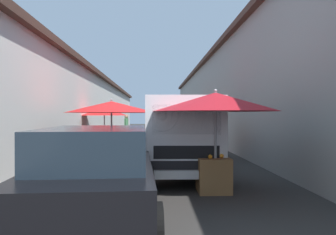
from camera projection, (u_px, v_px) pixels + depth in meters
name	position (u px, v px, depth m)	size (l,w,h in m)	color
ground	(155.00, 150.00, 14.70)	(90.00, 90.00, 0.00)	#33302D
building_left_whitewash	(26.00, 107.00, 16.65)	(49.80, 7.50, 4.20)	silver
building_right_concrete	(279.00, 96.00, 17.20)	(49.80, 7.50, 5.40)	gray
fruit_stall_near_right	(192.00, 116.00, 20.33)	(2.33, 2.33, 2.11)	#9E9EA3
fruit_stall_far_right	(215.00, 110.00, 6.56)	(2.64, 2.64, 2.20)	#9E9EA3
fruit_stall_near_left	(195.00, 116.00, 12.01)	(2.18, 2.18, 2.35)	#9E9EA3
fruit_stall_far_left	(104.00, 115.00, 15.00)	(2.18, 2.18, 2.16)	#9E9EA3
fruit_stall_mid_lane	(112.00, 114.00, 9.76)	(2.88, 2.88, 2.16)	#9E9EA3
hatchback_car	(97.00, 172.00, 4.94)	(3.99, 2.07, 1.45)	black
delivery_truck	(182.00, 139.00, 8.02)	(4.96, 2.05, 2.08)	black
vendor_by_crates	(126.00, 126.00, 18.55)	(0.67, 0.23, 1.70)	#232328
parked_scooter	(208.00, 138.00, 16.32)	(1.69, 0.45, 1.14)	black
plastic_stool	(94.00, 145.00, 13.66)	(0.30, 0.30, 0.43)	red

